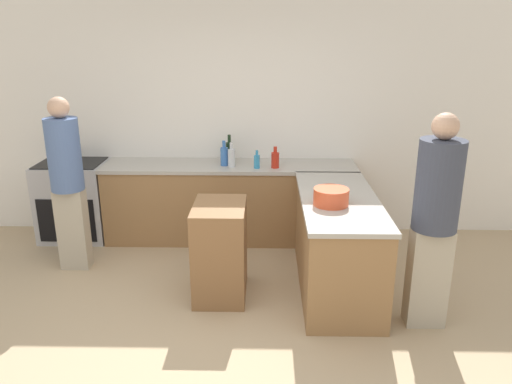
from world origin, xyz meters
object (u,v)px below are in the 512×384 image
island_table (220,251)px  wine_bottle_dark (229,151)px  mixing_bowl (331,197)px  hot_sauce_bottle (275,159)px  person_at_peninsula (435,216)px  dish_soap_bottle (257,161)px  person_by_range (67,178)px  water_bottle_blue (224,156)px  range_oven (75,200)px  vinegar_bottle_clear (231,157)px

island_table → wine_bottle_dark: size_ratio=2.74×
mixing_bowl → hot_sauce_bottle: (-0.46, 1.20, 0.02)m
person_at_peninsula → mixing_bowl: bearing=151.3°
dish_soap_bottle → wine_bottle_dark: wine_bottle_dark is taller
person_by_range → water_bottle_blue: bearing=26.7°
mixing_bowl → hot_sauce_bottle: 1.29m
range_oven → hot_sauce_bottle: hot_sauce_bottle is taller
vinegar_bottle_clear → person_at_peninsula: size_ratio=0.15×
wine_bottle_dark → island_table: bearing=-89.9°
range_oven → vinegar_bottle_clear: (1.82, -0.10, 0.55)m
island_table → wine_bottle_dark: 1.51m
water_bottle_blue → vinegar_bottle_clear: water_bottle_blue is taller
island_table → vinegar_bottle_clear: 1.33m
vinegar_bottle_clear → person_at_peninsula: (1.69, -1.65, -0.04)m
range_oven → wine_bottle_dark: (1.79, 0.09, 0.57)m
vinegar_bottle_clear → water_bottle_blue: bearing=147.1°
range_oven → person_by_range: bearing=-71.0°
mixing_bowl → hot_sauce_bottle: hot_sauce_bottle is taller
mixing_bowl → water_bottle_blue: 1.64m
range_oven → dish_soap_bottle: bearing=-4.3°
island_table → wine_bottle_dark: wine_bottle_dark is taller
water_bottle_blue → person_at_peninsula: bearing=-43.8°
dish_soap_bottle → hot_sauce_bottle: hot_sauce_bottle is taller
island_table → water_bottle_blue: bearing=92.4°
wine_bottle_dark → person_by_range: (-1.52, -0.88, -0.06)m
person_at_peninsula → island_table: bearing=165.5°
vinegar_bottle_clear → hot_sauce_bottle: bearing=-4.1°
wine_bottle_dark → vinegar_bottle_clear: size_ratio=1.17×
dish_soap_bottle → water_bottle_blue: water_bottle_blue is taller
water_bottle_blue → person_at_peninsula: person_at_peninsula is taller
mixing_bowl → person_at_peninsula: 0.86m
island_table → person_by_range: bearing=161.2°
range_oven → water_bottle_blue: bearing=-1.5°
range_oven → vinegar_bottle_clear: bearing=-3.1°
wine_bottle_dark → person_by_range: 1.75m
mixing_bowl → range_oven: bearing=154.2°
water_bottle_blue → person_at_peninsula: 2.46m
range_oven → water_bottle_blue: (1.74, -0.05, 0.55)m
range_oven → person_at_peninsula: person_at_peninsula is taller
island_table → person_by_range: size_ratio=0.50×
island_table → range_oven: bearing=144.0°
island_table → hot_sauce_bottle: size_ratio=3.68×
hot_sauce_bottle → water_bottle_blue: (-0.56, 0.09, 0.02)m
range_oven → mixing_bowl: (2.76, -1.34, 0.51)m
vinegar_bottle_clear → range_oven: bearing=176.9°
mixing_bowl → vinegar_bottle_clear: vinegar_bottle_clear is taller
range_oven → island_table: size_ratio=1.04×
island_table → mixing_bowl: size_ratio=2.86×
water_bottle_blue → wine_bottle_dark: bearing=70.5°
person_by_range → person_at_peninsula: size_ratio=0.99×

